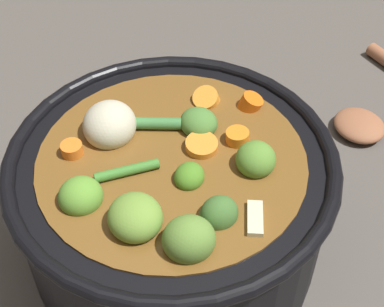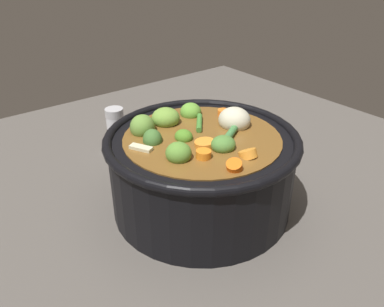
# 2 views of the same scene
# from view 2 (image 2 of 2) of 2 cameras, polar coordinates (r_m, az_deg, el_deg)

# --- Properties ---
(ground_plane) EXTENTS (1.10, 1.10, 0.00)m
(ground_plane) POSITION_cam_2_polar(r_m,az_deg,el_deg) (0.61, 1.36, -7.68)
(ground_plane) COLOR #514C47
(cooking_pot) EXTENTS (0.28, 0.28, 0.15)m
(cooking_pot) POSITION_cam_2_polar(r_m,az_deg,el_deg) (0.57, 1.41, -2.30)
(cooking_pot) COLOR black
(cooking_pot) RESTS_ON ground_plane
(salt_shaker) EXTENTS (0.04, 0.04, 0.08)m
(salt_shaker) POSITION_cam_2_polar(r_m,az_deg,el_deg) (0.77, -11.26, 3.64)
(salt_shaker) COLOR silver
(salt_shaker) RESTS_ON ground_plane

